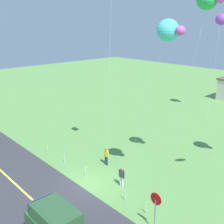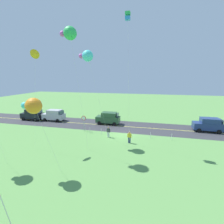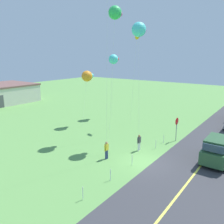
% 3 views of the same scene
% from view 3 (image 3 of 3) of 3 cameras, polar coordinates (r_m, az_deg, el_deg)
% --- Properties ---
extents(ground_plane, '(120.00, 120.00, 0.10)m').
position_cam_3_polar(ground_plane, '(20.73, 8.29, -12.18)').
color(ground_plane, '#60994C').
extents(asphalt_road, '(120.00, 7.00, 0.00)m').
position_cam_3_polar(asphalt_road, '(19.41, 19.12, -14.56)').
color(asphalt_road, '#38383D').
rests_on(asphalt_road, ground).
extents(road_centre_stripe, '(120.00, 0.16, 0.00)m').
position_cam_3_polar(road_centre_stripe, '(19.40, 19.12, -14.55)').
color(road_centre_stripe, '#E5E04C').
rests_on(road_centre_stripe, asphalt_road).
extents(car_suv_foreground, '(4.40, 2.12, 2.24)m').
position_cam_3_polar(car_suv_foreground, '(21.99, 24.36, -8.35)').
color(car_suv_foreground, '#2D5633').
rests_on(car_suv_foreground, ground).
extents(stop_sign, '(0.76, 0.08, 2.56)m').
position_cam_3_polar(stop_sign, '(25.64, 15.50, -3.01)').
color(stop_sign, gray).
rests_on(stop_sign, ground).
extents(person_adult_near, '(0.58, 0.22, 1.60)m').
position_cam_3_polar(person_adult_near, '(20.81, -1.35, -9.16)').
color(person_adult_near, navy).
rests_on(person_adult_near, ground).
extents(person_adult_companion, '(0.58, 0.22, 1.60)m').
position_cam_3_polar(person_adult_companion, '(22.66, 6.64, -7.31)').
color(person_adult_companion, silver).
rests_on(person_adult_companion, ground).
extents(kite_blue_mid, '(3.44, 2.34, 12.07)m').
position_cam_3_polar(kite_blue_mid, '(24.10, 6.65, 19.36)').
color(kite_blue_mid, silver).
rests_on(kite_blue_mid, ground).
extents(kite_yellow_high, '(0.94, 1.66, 11.91)m').
position_cam_3_polar(kite_yellow_high, '(30.10, 6.15, 18.11)').
color(kite_yellow_high, silver).
rests_on(kite_yellow_high, ground).
extents(kite_green_far, '(2.37, 1.40, 9.10)m').
position_cam_3_polar(kite_green_far, '(34.77, 0.40, 12.77)').
color(kite_green_far, silver).
rests_on(kite_green_far, ground).
extents(kite_orange_near, '(2.70, 1.40, 13.99)m').
position_cam_3_polar(kite_orange_near, '(26.61, 0.83, 23.07)').
color(kite_orange_near, silver).
rests_on(kite_orange_near, ground).
extents(kite_cyan_top, '(3.01, 1.40, 7.04)m').
position_cam_3_polar(kite_cyan_top, '(30.51, -6.05, 8.70)').
color(kite_cyan_top, silver).
rests_on(kite_cyan_top, ground).
extents(fence_post_0, '(0.05, 0.05, 0.90)m').
position_cam_3_polar(fence_post_0, '(15.73, -7.12, -19.10)').
color(fence_post_0, silver).
rests_on(fence_post_0, ground).
extents(fence_post_1, '(0.05, 0.05, 0.90)m').
position_cam_3_polar(fence_post_1, '(17.65, -0.39, -15.07)').
color(fence_post_1, silver).
rests_on(fence_post_1, ground).
extents(fence_post_2, '(0.05, 0.05, 0.90)m').
position_cam_3_polar(fence_post_2, '(19.90, 4.91, -11.63)').
color(fence_post_2, silver).
rests_on(fence_post_2, ground).
extents(fence_post_3, '(0.05, 0.05, 0.90)m').
position_cam_3_polar(fence_post_3, '(23.55, 10.64, -7.71)').
color(fence_post_3, silver).
rests_on(fence_post_3, ground).
extents(fence_post_4, '(0.05, 0.05, 0.90)m').
position_cam_3_polar(fence_post_4, '(25.17, 12.52, -6.38)').
color(fence_post_4, silver).
rests_on(fence_post_4, ground).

